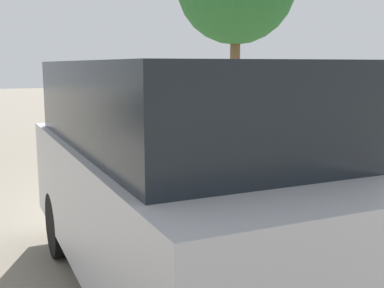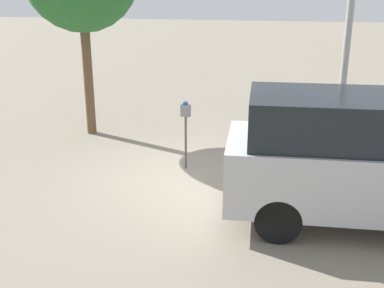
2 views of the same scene
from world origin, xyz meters
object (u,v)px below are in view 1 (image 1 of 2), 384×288
Objects in this scene: parking_meter_near at (209,127)px; parked_van at (171,171)px; parking_meter_far at (113,100)px; fire_hydrant at (131,126)px.

parked_van reaches higher than parking_meter_near.
parking_meter_far is at bearing -170.48° from parking_meter_near.
parking_meter_far is at bearing -154.46° from fire_hydrant.
parked_van is (10.73, -2.02, 0.11)m from parking_meter_far.
parked_van is 6.25× the size of fire_hydrant.
parking_meter_near reaches higher than fire_hydrant.
parking_meter_far is (-7.33, 0.05, -0.03)m from parking_meter_near.
fire_hydrant is at bearing 164.58° from parked_van.
parked_van reaches higher than parking_meter_far.
parking_meter_far is 0.32× the size of parked_van.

